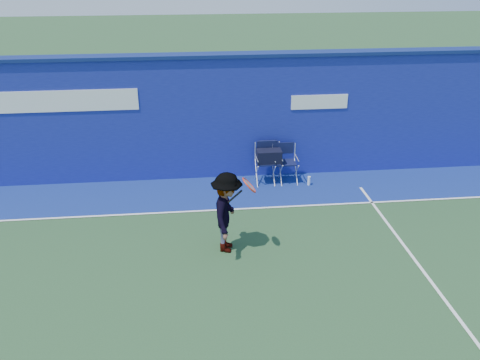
{
  "coord_description": "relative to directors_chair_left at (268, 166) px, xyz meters",
  "views": [
    {
      "loc": [
        0.41,
        -6.77,
        5.32
      ],
      "look_at": [
        1.4,
        2.6,
        1.0
      ],
      "focal_mm": 38.0,
      "sensor_mm": 36.0,
      "label": 1
    }
  ],
  "objects": [
    {
      "name": "water_bottle",
      "position": [
        0.97,
        -0.28,
        -0.31
      ],
      "size": [
        0.07,
        0.07,
        0.23
      ],
      "primitive_type": "cylinder",
      "color": "white",
      "rests_on": "ground"
    },
    {
      "name": "out_of_bounds_strip",
      "position": [
        -2.31,
        -0.47,
        -0.43
      ],
      "size": [
        24.0,
        1.8,
        0.01
      ],
      "primitive_type": "cube",
      "color": "navy",
      "rests_on": "ground"
    },
    {
      "name": "ground",
      "position": [
        -2.31,
        -4.57,
        -0.43
      ],
      "size": [
        80.0,
        80.0,
        0.0
      ],
      "primitive_type": "plane",
      "color": "#264726",
      "rests_on": "ground"
    },
    {
      "name": "tennis_player",
      "position": [
        -1.26,
        -2.96,
        0.37
      ],
      "size": [
        0.94,
        1.13,
        1.59
      ],
      "color": "#EA4738",
      "rests_on": "ground"
    },
    {
      "name": "court_lines",
      "position": [
        -2.31,
        -3.97,
        -0.42
      ],
      "size": [
        24.0,
        12.0,
        0.01
      ],
      "color": "white",
      "rests_on": "out_of_bounds_strip"
    },
    {
      "name": "directors_chair_left",
      "position": [
        0.0,
        0.0,
        0.0
      ],
      "size": [
        0.6,
        0.55,
        1.01
      ],
      "color": "silver",
      "rests_on": "ground"
    },
    {
      "name": "directors_chair_right",
      "position": [
        0.41,
        -0.0,
        -0.13
      ],
      "size": [
        0.57,
        0.51,
        0.95
      ],
      "color": "silver",
      "rests_on": "ground"
    },
    {
      "name": "stadium_wall",
      "position": [
        -2.31,
        0.63,
        1.12
      ],
      "size": [
        24.0,
        0.5,
        3.08
      ],
      "color": "navy",
      "rests_on": "ground"
    }
  ]
}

